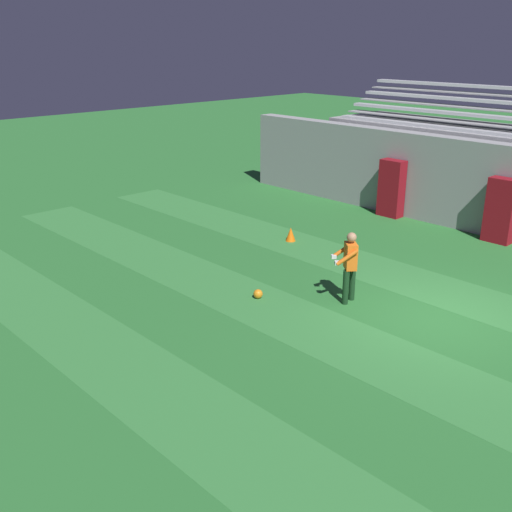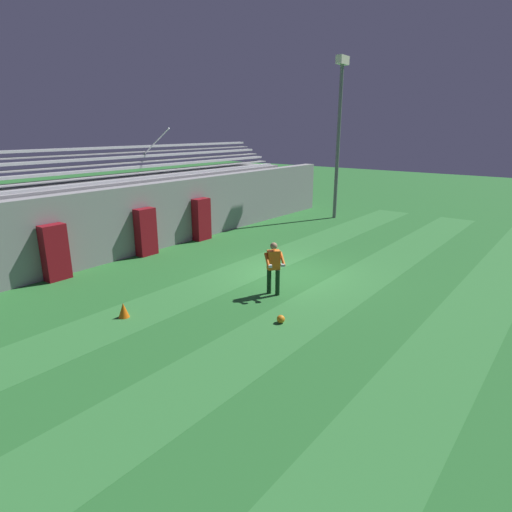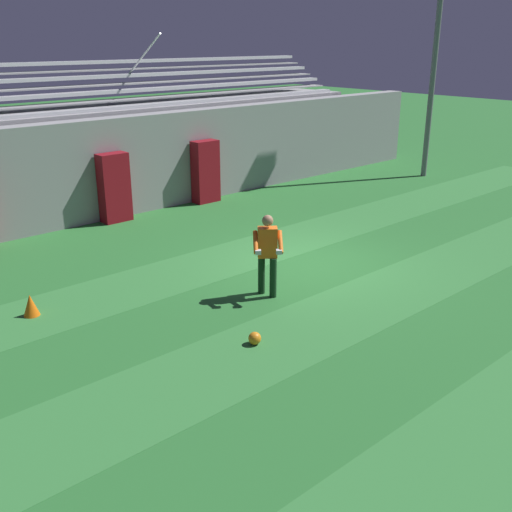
% 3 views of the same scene
% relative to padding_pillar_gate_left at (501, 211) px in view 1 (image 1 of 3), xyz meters
% --- Properties ---
extents(ground_plane, '(80.00, 80.00, 0.00)m').
position_rel_padding_pillar_gate_left_xyz_m(ground_plane, '(1.59, -5.95, -0.96)').
color(ground_plane, '#286B2D').
extents(turf_stripe_near, '(28.00, 1.87, 0.01)m').
position_rel_padding_pillar_gate_left_xyz_m(turf_stripe_near, '(1.59, -11.95, -0.96)').
color(turf_stripe_near, '#337A38').
rests_on(turf_stripe_near, ground).
extents(turf_stripe_mid, '(28.00, 1.87, 0.01)m').
position_rel_padding_pillar_gate_left_xyz_m(turf_stripe_mid, '(1.59, -8.22, -0.96)').
color(turf_stripe_mid, '#337A38').
rests_on(turf_stripe_mid, ground).
extents(turf_stripe_far, '(28.00, 1.87, 0.01)m').
position_rel_padding_pillar_gate_left_xyz_m(turf_stripe_far, '(1.59, -4.49, -0.96)').
color(turf_stripe_far, '#337A38').
rests_on(turf_stripe_far, ground).
extents(padding_pillar_gate_left, '(0.82, 0.44, 1.92)m').
position_rel_padding_pillar_gate_left_xyz_m(padding_pillar_gate_left, '(0.00, 0.00, 0.00)').
color(padding_pillar_gate_left, maroon).
rests_on(padding_pillar_gate_left, ground).
extents(padding_pillar_far_left, '(0.82, 0.44, 1.92)m').
position_rel_padding_pillar_gate_left_xyz_m(padding_pillar_far_left, '(-3.80, 0.00, 0.00)').
color(padding_pillar_far_left, maroon).
rests_on(padding_pillar_far_left, ground).
extents(goalkeeper, '(0.74, 0.73, 1.67)m').
position_rel_padding_pillar_gate_left_xyz_m(goalkeeper, '(-0.37, -6.65, -0.01)').
color(goalkeeper, '#143319').
rests_on(goalkeeper, ground).
extents(soccer_ball, '(0.22, 0.22, 0.22)m').
position_rel_padding_pillar_gate_left_xyz_m(soccer_ball, '(-1.92, -8.01, -0.85)').
color(soccer_ball, orange).
rests_on(soccer_ball, ground).
extents(traffic_cone, '(0.30, 0.30, 0.42)m').
position_rel_padding_pillar_gate_left_xyz_m(traffic_cone, '(-4.28, -4.40, -0.75)').
color(traffic_cone, orange).
rests_on(traffic_cone, ground).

